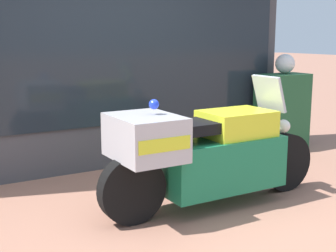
{
  "coord_description": "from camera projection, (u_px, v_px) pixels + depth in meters",
  "views": [
    {
      "loc": [
        -2.2,
        -3.39,
        1.63
      ],
      "look_at": [
        0.15,
        0.61,
        0.72
      ],
      "focal_mm": 50.0,
      "sensor_mm": 36.0,
      "label": 1
    }
  ],
  "objects": [
    {
      "name": "ground_plane",
      "position": [
        187.0,
        216.0,
        4.27
      ],
      "size": [
        60.0,
        60.0,
        0.0
      ],
      "primitive_type": "plane",
      "color": "#9E6B56"
    },
    {
      "name": "shop_building",
      "position": [
        66.0,
        21.0,
        5.42
      ],
      "size": [
        5.35,
        0.55,
        3.55
      ],
      "color": "#424247",
      "rests_on": "ground"
    },
    {
      "name": "window_display",
      "position": [
        129.0,
        126.0,
        6.1
      ],
      "size": [
        3.96,
        0.3,
        1.91
      ],
      "color": "slate",
      "rests_on": "ground"
    },
    {
      "name": "paramedic_motorcycle",
      "position": [
        205.0,
        152.0,
        4.39
      ],
      "size": [
        2.41,
        0.7,
        1.23
      ],
      "rotation": [
        0.0,
        0.0,
        -0.0
      ],
      "color": "black",
      "rests_on": "ground"
    },
    {
      "name": "utility_cabinet",
      "position": [
        282.0,
        112.0,
        6.69
      ],
      "size": [
        0.74,
        0.4,
        1.09
      ],
      "primitive_type": "cube",
      "color": "#235633",
      "rests_on": "ground"
    },
    {
      "name": "white_helmet",
      "position": [
        285.0,
        64.0,
        6.66
      ],
      "size": [
        0.28,
        0.28,
        0.28
      ],
      "primitive_type": "sphere",
      "color": "white",
      "rests_on": "utility_cabinet"
    }
  ]
}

